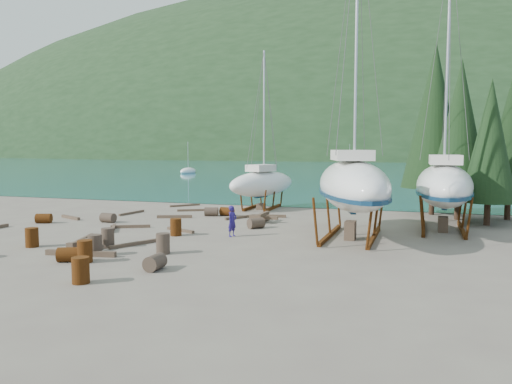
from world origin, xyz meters
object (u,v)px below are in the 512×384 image
(large_sailboat_near, at_px, (352,184))
(small_sailboat_shore, at_px, (262,183))
(large_sailboat_far, at_px, (444,185))
(worker, at_px, (232,221))

(large_sailboat_near, xyz_separation_m, small_sailboat_shore, (-7.97, 10.12, -0.79))
(large_sailboat_far, distance_m, small_sailboat_shore, 13.90)
(large_sailboat_far, bearing_deg, worker, -153.21)
(large_sailboat_near, xyz_separation_m, large_sailboat_far, (4.40, 3.82, -0.18))
(large_sailboat_near, bearing_deg, large_sailboat_far, 25.01)
(large_sailboat_near, height_order, large_sailboat_far, large_sailboat_near)
(small_sailboat_shore, bearing_deg, large_sailboat_near, -33.72)
(worker, bearing_deg, small_sailboat_shore, 27.79)
(large_sailboat_near, relative_size, small_sailboat_shore, 1.44)
(large_sailboat_near, relative_size, large_sailboat_far, 1.09)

